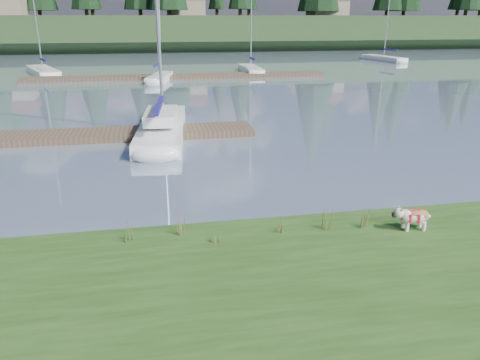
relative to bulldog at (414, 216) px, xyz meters
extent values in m
plane|color=gray|center=(-5.39, 32.76, -0.68)|extent=(200.00, 200.00, 0.00)
cube|color=#2A4C1A|center=(-5.39, -3.24, -0.51)|extent=(60.00, 9.00, 0.35)
cube|color=#203319|center=(-5.39, 75.76, 1.82)|extent=(200.00, 20.00, 5.00)
cylinder|color=silver|center=(-0.18, -0.08, -0.23)|extent=(0.10, 0.10, 0.20)
cylinder|color=silver|center=(-0.16, 0.12, -0.23)|extent=(0.10, 0.10, 0.20)
cylinder|color=silver|center=(0.22, -0.12, -0.23)|extent=(0.10, 0.10, 0.20)
cylinder|color=silver|center=(0.24, 0.08, -0.23)|extent=(0.10, 0.10, 0.20)
ellipsoid|color=silver|center=(0.04, 0.00, -0.02)|extent=(0.70, 0.40, 0.31)
ellipsoid|color=#9B663A|center=(0.04, 0.00, 0.08)|extent=(0.50, 0.36, 0.11)
ellipsoid|color=silver|center=(-0.37, 0.04, 0.08)|extent=(0.26, 0.27, 0.23)
cube|color=black|center=(-0.47, 0.05, 0.04)|extent=(0.08, 0.12, 0.09)
cube|color=white|center=(-5.41, 11.94, -0.46)|extent=(2.62, 8.37, 0.70)
ellipsoid|color=white|center=(-5.03, 16.04, -0.46)|extent=(2.00, 2.40, 0.70)
cube|color=navy|center=(-5.52, 10.73, 0.87)|extent=(0.54, 3.75, 0.20)
cube|color=white|center=(-5.45, 11.48, 0.27)|extent=(1.58, 3.10, 0.45)
cube|color=#4C3D2C|center=(-9.39, 11.76, -0.53)|extent=(16.00, 2.00, 0.30)
cube|color=#4C3D2C|center=(-3.39, 32.76, -0.53)|extent=(26.00, 2.20, 0.30)
cube|color=white|center=(-15.61, 37.91, -0.46)|extent=(4.46, 8.06, 0.70)
ellipsoid|color=white|center=(-16.99, 41.63, -0.46)|extent=(2.38, 2.63, 0.70)
cube|color=navy|center=(-15.23, 36.90, 0.72)|extent=(1.29, 3.03, 0.20)
cube|color=white|center=(-5.07, 30.79, -0.46)|extent=(2.47, 5.73, 0.70)
ellipsoid|color=white|center=(-4.45, 33.51, -0.46)|extent=(1.53, 1.76, 0.70)
cylinder|color=silver|center=(-5.07, 30.79, 4.51)|extent=(0.12, 0.12, 8.79)
cube|color=navy|center=(-5.24, 30.05, 0.72)|extent=(0.69, 2.21, 0.20)
cube|color=white|center=(3.68, 35.71, -0.46)|extent=(1.61, 6.46, 0.70)
ellipsoid|color=white|center=(3.76, 38.92, -0.46)|extent=(1.44, 1.79, 0.70)
cylinder|color=silver|center=(3.68, 35.71, 5.06)|extent=(0.12, 0.12, 9.89)
cube|color=navy|center=(3.66, 34.83, 0.72)|extent=(0.26, 2.56, 0.20)
cube|color=white|center=(22.26, 45.34, -0.46)|extent=(2.81, 7.12, 0.70)
ellipsoid|color=white|center=(21.63, 48.76, -0.46)|extent=(1.83, 2.14, 0.70)
cylinder|color=silver|center=(22.26, 45.34, 5.30)|extent=(0.12, 0.12, 10.36)
cube|color=navy|center=(22.43, 44.41, 0.72)|extent=(0.69, 2.75, 0.20)
cone|color=#475B23|center=(-5.36, 0.68, -0.05)|extent=(0.03, 0.03, 0.57)
cone|color=brown|center=(-5.25, 0.61, -0.10)|extent=(0.03, 0.03, 0.46)
cone|color=#475B23|center=(-5.30, 0.71, -0.02)|extent=(0.03, 0.03, 0.63)
cone|color=brown|center=(-5.22, 0.65, -0.13)|extent=(0.03, 0.03, 0.40)
cone|color=#475B23|center=(-5.34, 0.60, -0.08)|extent=(0.03, 0.03, 0.51)
cone|color=#475B23|center=(-4.63, 0.13, -0.15)|extent=(0.03, 0.03, 0.37)
cone|color=brown|center=(-4.52, 0.06, -0.18)|extent=(0.03, 0.03, 0.30)
cone|color=#475B23|center=(-4.57, 0.16, -0.13)|extent=(0.03, 0.03, 0.41)
cone|color=brown|center=(-4.49, 0.10, -0.20)|extent=(0.03, 0.03, 0.26)
cone|color=#475B23|center=(-4.61, 0.05, -0.17)|extent=(0.03, 0.03, 0.33)
cone|color=#475B23|center=(-2.02, 0.42, -0.05)|extent=(0.03, 0.03, 0.56)
cone|color=brown|center=(-1.91, 0.35, -0.11)|extent=(0.03, 0.03, 0.45)
cone|color=#475B23|center=(-1.96, 0.45, -0.02)|extent=(0.03, 0.03, 0.62)
cone|color=brown|center=(-1.88, 0.39, -0.14)|extent=(0.03, 0.03, 0.39)
cone|color=#475B23|center=(-2.00, 0.34, -0.08)|extent=(0.03, 0.03, 0.51)
cone|color=#475B23|center=(-6.53, 0.63, -0.09)|extent=(0.03, 0.03, 0.48)
cone|color=brown|center=(-6.42, 0.56, -0.14)|extent=(0.03, 0.03, 0.38)
cone|color=#475B23|center=(-6.47, 0.66, -0.07)|extent=(0.03, 0.03, 0.52)
cone|color=brown|center=(-6.39, 0.60, -0.17)|extent=(0.03, 0.03, 0.33)
cone|color=#475B23|center=(-6.51, 0.55, -0.12)|extent=(0.03, 0.03, 0.43)
cone|color=#475B23|center=(-3.12, 0.36, -0.16)|extent=(0.03, 0.03, 0.34)
cone|color=brown|center=(-3.01, 0.29, -0.20)|extent=(0.03, 0.03, 0.27)
cone|color=#475B23|center=(-3.06, 0.39, -0.15)|extent=(0.03, 0.03, 0.37)
cone|color=brown|center=(-2.98, 0.33, -0.21)|extent=(0.03, 0.03, 0.24)
cone|color=#475B23|center=(-3.10, 0.28, -0.18)|extent=(0.03, 0.03, 0.30)
cone|color=#475B23|center=(-1.13, 0.35, -0.08)|extent=(0.03, 0.03, 0.50)
cone|color=brown|center=(-1.02, 0.28, -0.13)|extent=(0.03, 0.03, 0.40)
cone|color=#475B23|center=(-1.07, 0.38, -0.06)|extent=(0.03, 0.03, 0.54)
cone|color=brown|center=(-0.99, 0.32, -0.16)|extent=(0.03, 0.03, 0.35)
cone|color=#475B23|center=(-1.11, 0.27, -0.11)|extent=(0.03, 0.03, 0.45)
cube|color=#33281C|center=(-5.39, 1.16, -0.61)|extent=(60.00, 0.50, 0.14)
cylinder|color=#382619|center=(-15.39, 74.76, 5.22)|extent=(0.60, 0.60, 1.80)
cylinder|color=#382619|center=(-2.39, 68.76, 5.22)|extent=(0.60, 0.60, 1.80)
cylinder|color=#382619|center=(9.61, 72.76, 5.22)|extent=(0.60, 0.60, 1.80)
cylinder|color=#382619|center=(22.61, 70.76, 5.22)|extent=(0.60, 0.60, 1.80)
cylinder|color=#382619|center=(36.61, 73.76, 5.22)|extent=(0.60, 0.60, 1.80)
cylinder|color=#382619|center=(49.61, 69.76, 5.22)|extent=(0.60, 0.60, 1.80)
cube|color=gray|center=(-27.39, 72.76, 5.72)|extent=(6.00, 5.00, 2.80)
cube|color=gray|center=(0.61, 73.76, 5.72)|extent=(6.00, 5.00, 2.80)
cube|color=gray|center=(24.61, 71.76, 5.72)|extent=(6.00, 5.00, 2.80)
camera|label=1|loc=(-5.78, -9.02, 4.34)|focal=35.00mm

